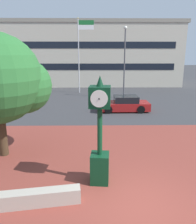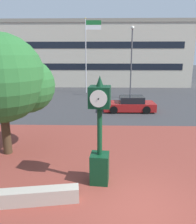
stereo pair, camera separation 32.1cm
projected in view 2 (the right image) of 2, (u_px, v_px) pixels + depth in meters
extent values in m
plane|color=#38383A|center=(135.00, 207.00, 6.91)|extent=(200.00, 200.00, 0.00)
cube|color=brown|center=(128.00, 172.00, 8.94)|extent=(44.00, 12.20, 0.01)
cube|color=#ADA393|center=(28.00, 197.00, 6.99)|extent=(3.22, 0.89, 0.50)
cube|color=#0C381E|center=(100.00, 168.00, 8.14)|extent=(0.72, 0.72, 1.13)
cylinder|color=#0C381E|center=(100.00, 131.00, 7.78)|extent=(0.18, 0.18, 1.75)
cube|color=#0C381E|center=(100.00, 97.00, 7.47)|extent=(0.77, 0.77, 0.71)
cylinder|color=silver|center=(101.00, 95.00, 7.83)|extent=(0.56, 0.08, 0.56)
sphere|color=black|center=(101.00, 95.00, 7.85)|extent=(0.05, 0.05, 0.05)
cylinder|color=silver|center=(98.00, 99.00, 7.11)|extent=(0.56, 0.08, 0.56)
sphere|color=black|center=(98.00, 99.00, 7.10)|extent=(0.05, 0.05, 0.05)
cone|color=#0C381E|center=(100.00, 81.00, 7.34)|extent=(0.25, 0.25, 0.36)
cylinder|color=#42301E|center=(6.00, 132.00, 10.45)|extent=(0.40, 0.40, 2.10)
sphere|color=#2D7033|center=(0.00, 78.00, 9.81)|extent=(3.98, 3.98, 3.98)
sphere|color=#2D7033|center=(28.00, 86.00, 10.46)|extent=(2.59, 2.59, 2.59)
cube|color=maroon|center=(129.00, 106.00, 18.57)|extent=(4.27, 1.90, 0.64)
cube|color=black|center=(132.00, 100.00, 18.42)|extent=(1.98, 1.61, 0.56)
cylinder|color=black|center=(114.00, 110.00, 17.78)|extent=(0.64, 0.23, 0.64)
cylinder|color=black|center=(113.00, 105.00, 19.45)|extent=(0.64, 0.23, 0.64)
cylinder|color=black|center=(147.00, 110.00, 17.75)|extent=(0.64, 0.23, 0.64)
cylinder|color=black|center=(143.00, 105.00, 19.42)|extent=(0.64, 0.23, 0.64)
cube|color=maroon|center=(12.00, 101.00, 20.64)|extent=(4.10, 1.85, 0.64)
cube|color=black|center=(14.00, 95.00, 20.49)|extent=(1.90, 1.56, 0.56)
cylinder|color=black|center=(3.00, 100.00, 21.53)|extent=(0.64, 0.23, 0.64)
cylinder|color=black|center=(22.00, 104.00, 19.82)|extent=(0.64, 0.23, 0.64)
cylinder|color=black|center=(28.00, 101.00, 21.42)|extent=(0.64, 0.23, 0.64)
cylinder|color=silver|center=(86.00, 57.00, 26.76)|extent=(0.12, 0.12, 8.66)
sphere|color=gold|center=(85.00, 18.00, 25.66)|extent=(0.14, 0.14, 0.14)
cube|color=#19662D|center=(94.00, 23.00, 25.75)|extent=(1.78, 0.02, 0.52)
cube|color=white|center=(94.00, 27.00, 25.88)|extent=(1.78, 0.02, 0.52)
cube|color=beige|center=(91.00, 56.00, 36.09)|extent=(29.33, 10.17, 8.91)
cube|color=gray|center=(91.00, 25.00, 34.91)|extent=(29.92, 10.38, 0.50)
cube|color=black|center=(89.00, 67.00, 31.52)|extent=(26.40, 0.04, 0.90)
cube|color=black|center=(89.00, 45.00, 30.77)|extent=(26.40, 0.04, 0.90)
cylinder|color=#4C4C51|center=(131.00, 65.00, 23.26)|extent=(0.14, 0.14, 7.13)
sphere|color=white|center=(133.00, 28.00, 22.34)|extent=(0.36, 0.36, 0.36)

